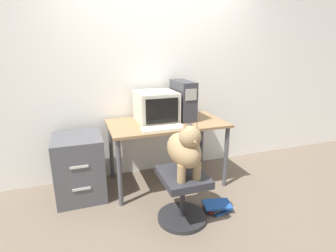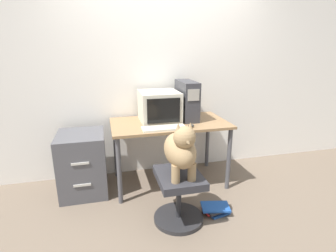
{
  "view_description": "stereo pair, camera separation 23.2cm",
  "coord_description": "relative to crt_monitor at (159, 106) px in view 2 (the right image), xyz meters",
  "views": [
    {
      "loc": [
        -0.96,
        -2.42,
        1.62
      ],
      "look_at": [
        -0.1,
        0.03,
        0.84
      ],
      "focal_mm": 28.0,
      "sensor_mm": 36.0,
      "label": 1
    },
    {
      "loc": [
        -0.74,
        -2.49,
        1.62
      ],
      "look_at": [
        -0.1,
        0.03,
        0.84
      ],
      "focal_mm": 28.0,
      "sensor_mm": 36.0,
      "label": 2
    }
  ],
  "objects": [
    {
      "name": "computer_mouse",
      "position": [
        0.28,
        -0.35,
        -0.16
      ],
      "size": [
        0.07,
        0.04,
        0.03
      ],
      "color": "#333333",
      "rests_on": "desk"
    },
    {
      "name": "crt_monitor",
      "position": [
        0.0,
        0.0,
        0.0
      ],
      "size": [
        0.45,
        0.47,
        0.35
      ],
      "color": "beige",
      "rests_on": "desk"
    },
    {
      "name": "office_chair",
      "position": [
        -0.0,
        -0.85,
        -0.67
      ],
      "size": [
        0.48,
        0.5,
        0.5
      ],
      "color": "#262628",
      "rests_on": "ground_plane"
    },
    {
      "name": "pc_tower",
      "position": [
        0.34,
        0.01,
        0.05
      ],
      "size": [
        0.18,
        0.47,
        0.46
      ],
      "color": "#333338",
      "rests_on": "desk"
    },
    {
      "name": "filing_cabinet",
      "position": [
        -0.91,
        -0.06,
        -0.6
      ],
      "size": [
        0.51,
        0.57,
        0.71
      ],
      "color": "#4C4C51",
      "rests_on": "ground_plane"
    },
    {
      "name": "desk",
      "position": [
        0.1,
        -0.09,
        -0.27
      ],
      "size": [
        1.36,
        0.74,
        0.78
      ],
      "color": "olive",
      "rests_on": "ground_plane"
    },
    {
      "name": "book_stack_floor",
      "position": [
        0.4,
        -0.83,
        -0.91
      ],
      "size": [
        0.31,
        0.24,
        0.08
      ],
      "color": "#1E4C9E",
      "rests_on": "ground_plane"
    },
    {
      "name": "dog",
      "position": [
        -0.0,
        -0.88,
        -0.2
      ],
      "size": [
        0.27,
        0.51,
        0.53
      ],
      "color": "#9E7F56",
      "rests_on": "office_chair"
    },
    {
      "name": "ground_plane",
      "position": [
        0.1,
        -0.46,
        -0.96
      ],
      "size": [
        12.0,
        12.0,
        0.0
      ],
      "primitive_type": "plane",
      "color": "#6B5B4C"
    },
    {
      "name": "keyboard",
      "position": [
        -0.02,
        -0.35,
        -0.16
      ],
      "size": [
        0.47,
        0.18,
        0.03
      ],
      "color": "beige",
      "rests_on": "desk"
    },
    {
      "name": "wall_back",
      "position": [
        0.1,
        0.35,
        0.34
      ],
      "size": [
        8.0,
        0.05,
        2.6
      ],
      "color": "white",
      "rests_on": "ground_plane"
    }
  ]
}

